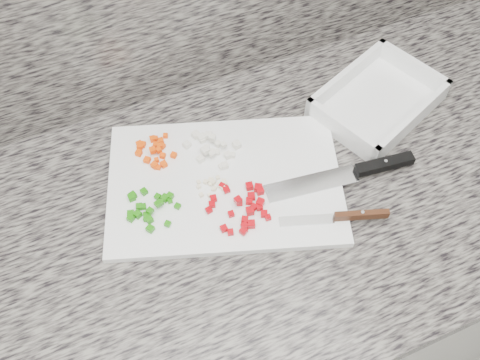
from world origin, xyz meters
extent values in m
cube|color=beige|center=(0.00, 1.44, 0.43)|extent=(3.92, 0.62, 0.86)
cube|color=slate|center=(0.00, 1.44, 0.88)|extent=(3.96, 0.64, 0.04)
cube|color=white|center=(0.05, 1.49, 0.91)|extent=(0.47, 0.38, 0.01)
cube|color=#FF4C05|center=(-0.04, 1.58, 0.92)|extent=(0.01, 0.01, 0.01)
cube|color=#FF4C05|center=(-0.03, 1.59, 0.92)|extent=(0.01, 0.01, 0.01)
cube|color=#FF4C05|center=(-0.03, 1.62, 0.92)|extent=(0.01, 0.01, 0.01)
cube|color=#FF4C05|center=(-0.06, 1.62, 0.92)|extent=(0.01, 0.01, 0.01)
cube|color=#FF4C05|center=(-0.03, 1.61, 0.92)|extent=(0.01, 0.01, 0.01)
cube|color=#FF4C05|center=(-0.05, 1.57, 0.92)|extent=(0.01, 0.01, 0.01)
cube|color=#FF4C05|center=(-0.02, 1.61, 0.92)|extent=(0.01, 0.01, 0.01)
cube|color=#FF4C05|center=(-0.01, 1.57, 0.92)|extent=(0.01, 0.01, 0.01)
cube|color=#FF4C05|center=(-0.03, 1.56, 0.92)|extent=(0.01, 0.01, 0.01)
cube|color=#FF4C05|center=(-0.06, 1.62, 0.92)|extent=(0.01, 0.01, 0.01)
cube|color=#FF4C05|center=(-0.03, 1.58, 0.92)|extent=(0.01, 0.01, 0.01)
cube|color=#FF4C05|center=(-0.02, 1.60, 0.92)|extent=(0.01, 0.01, 0.01)
cube|color=#FF4C05|center=(-0.04, 1.56, 0.92)|extent=(0.01, 0.01, 0.01)
cube|color=#FF4C05|center=(-0.05, 1.62, 0.92)|extent=(0.01, 0.01, 0.01)
cube|color=#FF4C05|center=(-0.01, 1.62, 0.92)|extent=(0.01, 0.01, 0.01)
cube|color=#FF4C05|center=(-0.03, 1.62, 0.92)|extent=(0.01, 0.01, 0.01)
cube|color=#FF4C05|center=(-0.06, 1.62, 0.92)|extent=(0.01, 0.01, 0.01)
cube|color=#FF4C05|center=(-0.04, 1.59, 0.92)|extent=(0.01, 0.01, 0.01)
cube|color=#FF4C05|center=(-0.06, 1.58, 0.92)|extent=(0.01, 0.01, 0.01)
cube|color=#FF4C05|center=(-0.07, 1.60, 0.92)|extent=(0.01, 0.01, 0.01)
cube|color=#FF4C05|center=(-0.03, 1.60, 0.92)|extent=(0.01, 0.01, 0.01)
cube|color=#FF4C05|center=(-0.04, 1.59, 0.93)|extent=(0.01, 0.01, 0.01)
cube|color=#FF4C05|center=(-0.04, 1.60, 0.92)|extent=(0.01, 0.01, 0.01)
cube|color=white|center=(0.05, 1.59, 0.92)|extent=(0.01, 0.01, 0.01)
cube|color=white|center=(0.10, 1.55, 0.92)|extent=(0.01, 0.01, 0.01)
cube|color=white|center=(0.06, 1.55, 0.92)|extent=(0.01, 0.01, 0.01)
cube|color=white|center=(0.02, 1.59, 0.92)|extent=(0.02, 0.02, 0.01)
cube|color=white|center=(0.05, 1.56, 0.93)|extent=(0.01, 0.01, 0.01)
cube|color=white|center=(0.06, 1.52, 0.92)|extent=(0.01, 0.01, 0.01)
cube|color=white|center=(0.06, 1.58, 0.93)|extent=(0.02, 0.02, 0.01)
cube|color=white|center=(0.04, 1.60, 0.92)|extent=(0.01, 0.01, 0.01)
cube|color=white|center=(0.05, 1.54, 0.93)|extent=(0.01, 0.01, 0.01)
cube|color=white|center=(0.07, 1.58, 0.92)|extent=(0.01, 0.01, 0.01)
cube|color=white|center=(0.06, 1.52, 0.92)|extent=(0.01, 0.01, 0.01)
cube|color=white|center=(0.06, 1.59, 0.92)|extent=(0.01, 0.01, 0.01)
cube|color=white|center=(0.05, 1.59, 0.92)|extent=(0.01, 0.01, 0.01)
cube|color=white|center=(0.08, 1.55, 0.93)|extent=(0.01, 0.01, 0.01)
cube|color=white|center=(0.09, 1.53, 0.92)|extent=(0.01, 0.01, 0.01)
cube|color=white|center=(0.03, 1.55, 0.92)|extent=(0.01, 0.01, 0.01)
cube|color=white|center=(0.04, 1.55, 0.93)|extent=(0.02, 0.02, 0.01)
cube|color=white|center=(0.05, 1.59, 0.92)|extent=(0.01, 0.01, 0.01)
cube|color=white|center=(0.06, 1.55, 0.92)|extent=(0.01, 0.01, 0.01)
cube|color=white|center=(0.08, 1.54, 0.92)|extent=(0.01, 0.01, 0.01)
cube|color=white|center=(0.07, 1.57, 0.92)|extent=(0.01, 0.01, 0.01)
cube|color=white|center=(0.06, 1.59, 0.92)|extent=(0.02, 0.02, 0.01)
cube|color=#1E7C0B|center=(-0.05, 1.50, 0.92)|extent=(0.02, 0.02, 0.01)
cube|color=#1E7C0B|center=(-0.08, 1.52, 0.92)|extent=(0.01, 0.01, 0.01)
cube|color=#1E7C0B|center=(-0.04, 1.47, 0.92)|extent=(0.01, 0.01, 0.01)
cube|color=#1E7C0B|center=(-0.09, 1.49, 0.92)|extent=(0.01, 0.01, 0.01)
cube|color=#1E7C0B|center=(-0.09, 1.48, 0.92)|extent=(0.01, 0.01, 0.01)
cube|color=#1E7C0B|center=(-0.10, 1.52, 0.92)|extent=(0.01, 0.01, 0.01)
cube|color=#1E7C0B|center=(-0.07, 1.45, 0.92)|extent=(0.01, 0.01, 0.01)
cube|color=#1E7C0B|center=(-0.12, 1.48, 0.92)|extent=(0.01, 0.01, 0.01)
cube|color=#1E7C0B|center=(-0.06, 1.49, 0.93)|extent=(0.01, 0.01, 0.01)
cube|color=#1E7C0B|center=(-0.06, 1.50, 0.92)|extent=(0.01, 0.01, 0.01)
cube|color=#1E7C0B|center=(-0.11, 1.48, 0.92)|extent=(0.01, 0.01, 0.01)
cube|color=#1E7C0B|center=(-0.09, 1.47, 0.92)|extent=(0.01, 0.01, 0.01)
cube|color=#1E7C0B|center=(-0.07, 1.49, 0.93)|extent=(0.01, 0.01, 0.01)
cube|color=#1E7C0B|center=(-0.12, 1.49, 0.92)|extent=(0.01, 0.01, 0.01)
cube|color=#1E7C0B|center=(-0.10, 1.50, 0.92)|extent=(0.01, 0.01, 0.01)
cube|color=#1E7C0B|center=(-0.05, 1.50, 0.92)|extent=(0.01, 0.01, 0.01)
cube|color=#1E7C0B|center=(-0.08, 1.48, 0.93)|extent=(0.01, 0.01, 0.01)
cube|color=#1E7C0B|center=(-0.09, 1.45, 0.92)|extent=(0.02, 0.02, 0.01)
cube|color=#1E7C0B|center=(-0.10, 1.52, 0.92)|extent=(0.01, 0.01, 0.01)
cube|color=#1E7C0B|center=(-0.09, 1.47, 0.92)|extent=(0.01, 0.01, 0.01)
cube|color=#1E7C0B|center=(-0.05, 1.49, 0.92)|extent=(0.01, 0.01, 0.01)
cube|color=#1E7C0B|center=(-0.04, 1.50, 0.92)|extent=(0.01, 0.01, 0.01)
cube|color=#B8020B|center=(0.07, 1.43, 0.92)|extent=(0.02, 0.02, 0.01)
cube|color=#B8020B|center=(0.06, 1.39, 0.92)|extent=(0.02, 0.02, 0.01)
cube|color=#B8020B|center=(0.09, 1.43, 0.92)|extent=(0.02, 0.02, 0.01)
cube|color=#B8020B|center=(0.05, 1.40, 0.92)|extent=(0.01, 0.01, 0.01)
cube|color=#B8020B|center=(0.02, 1.39, 0.92)|extent=(0.01, 0.01, 0.01)
cube|color=#B8020B|center=(0.05, 1.47, 0.92)|extent=(0.01, 0.01, 0.01)
cube|color=#B8020B|center=(0.04, 1.48, 0.92)|extent=(0.01, 0.01, 0.01)
cube|color=#B8020B|center=(0.10, 1.45, 0.92)|extent=(0.01, 0.01, 0.01)
cube|color=#B8020B|center=(0.09, 1.39, 0.92)|extent=(0.01, 0.01, 0.01)
cube|color=#B8020B|center=(0.06, 1.44, 0.93)|extent=(0.01, 0.01, 0.01)
cube|color=#B8020B|center=(0.09, 1.42, 0.92)|extent=(0.02, 0.02, 0.01)
cube|color=#B8020B|center=(0.07, 1.42, 0.92)|extent=(0.01, 0.01, 0.01)
cube|color=#B8020B|center=(0.02, 1.46, 0.92)|extent=(0.01, 0.01, 0.01)
cube|color=#B8020B|center=(0.01, 1.45, 0.92)|extent=(0.01, 0.01, 0.01)
cube|color=#B8020B|center=(0.05, 1.39, 0.92)|extent=(0.01, 0.01, 0.01)
cube|color=#B8020B|center=(0.10, 1.45, 0.92)|extent=(0.02, 0.02, 0.01)
cube|color=#B8020B|center=(0.09, 1.46, 0.92)|extent=(0.01, 0.01, 0.01)
cube|color=#B8020B|center=(0.02, 1.40, 0.92)|extent=(0.01, 0.01, 0.01)
cube|color=#B8020B|center=(0.01, 1.45, 0.92)|extent=(0.01, 0.01, 0.01)
cube|color=#B8020B|center=(0.06, 1.44, 0.92)|extent=(0.01, 0.01, 0.01)
cube|color=#B8020B|center=(0.08, 1.42, 0.92)|extent=(0.01, 0.01, 0.01)
cube|color=#B8020B|center=(0.09, 1.40, 0.92)|extent=(0.01, 0.01, 0.01)
cube|color=#B8020B|center=(0.08, 1.44, 0.92)|extent=(0.02, 0.02, 0.01)
cube|color=#B8020B|center=(0.08, 1.42, 0.92)|extent=(0.01, 0.01, 0.01)
cube|color=#B8020B|center=(0.04, 1.42, 0.92)|extent=(0.01, 0.01, 0.01)
cube|color=#B8020B|center=(0.04, 1.39, 0.92)|extent=(0.02, 0.02, 0.01)
cube|color=#B8020B|center=(0.05, 1.47, 0.92)|extent=(0.01, 0.01, 0.01)
cube|color=#F8E9BF|center=(0.01, 1.50, 0.92)|extent=(0.01, 0.01, 0.01)
cube|color=#F8E9BF|center=(0.03, 1.48, 0.92)|extent=(0.01, 0.01, 0.01)
cube|color=#F8E9BF|center=(0.01, 1.50, 0.92)|extent=(0.01, 0.01, 0.00)
cube|color=#F8E9BF|center=(0.03, 1.49, 0.92)|extent=(0.01, 0.01, 0.00)
cube|color=#F8E9BF|center=(0.03, 1.48, 0.92)|extent=(0.01, 0.01, 0.01)
cube|color=#F8E9BF|center=(0.04, 1.48, 0.92)|extent=(0.01, 0.01, 0.01)
cube|color=#F8E9BF|center=(0.04, 1.48, 0.92)|extent=(0.01, 0.01, 0.01)
cube|color=#F8E9BF|center=(0.05, 1.49, 0.92)|extent=(0.01, 0.01, 0.01)
cube|color=#F8E9BF|center=(0.04, 1.50, 0.92)|extent=(0.01, 0.01, 0.00)
cube|color=#F8E9BF|center=(0.02, 1.50, 0.92)|extent=(0.01, 0.01, 0.01)
cube|color=#F8E9BF|center=(0.02, 1.47, 0.92)|extent=(0.01, 0.01, 0.01)
cube|color=#F8E9BF|center=(0.03, 1.50, 0.92)|extent=(0.01, 0.01, 0.01)
cube|color=#F8E9BF|center=(0.05, 1.48, 0.92)|extent=(0.01, 0.01, 0.01)
cube|color=#F8E9BF|center=(0.03, 1.49, 0.92)|extent=(0.01, 0.01, 0.01)
cube|color=#F8E9BF|center=(0.02, 1.47, 0.92)|extent=(0.01, 0.01, 0.01)
cube|color=#F8E9BF|center=(0.00, 1.48, 0.92)|extent=(0.01, 0.01, 0.01)
cube|color=silver|center=(0.19, 1.43, 0.91)|extent=(0.17, 0.06, 0.00)
cube|color=black|center=(0.32, 1.41, 0.92)|extent=(0.11, 0.03, 0.02)
cylinder|color=silver|center=(0.32, 1.41, 0.93)|extent=(0.01, 0.01, 0.00)
cube|color=silver|center=(0.15, 1.37, 0.91)|extent=(0.09, 0.05, 0.00)
cube|color=#411D10|center=(0.23, 1.34, 0.92)|extent=(0.09, 0.04, 0.02)
cylinder|color=silver|center=(0.23, 1.34, 0.93)|extent=(0.01, 0.01, 0.00)
cube|color=white|center=(0.39, 1.54, 0.91)|extent=(0.27, 0.24, 0.01)
cube|color=white|center=(0.36, 1.61, 0.93)|extent=(0.22, 0.10, 0.04)
cube|color=white|center=(0.42, 1.47, 0.93)|extent=(0.22, 0.10, 0.04)
cube|color=white|center=(0.49, 1.58, 0.93)|extent=(0.07, 0.16, 0.04)
cube|color=white|center=(0.29, 1.50, 0.93)|extent=(0.07, 0.16, 0.04)
camera|label=1|loc=(-0.12, 1.02, 1.69)|focal=40.00mm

